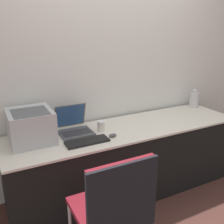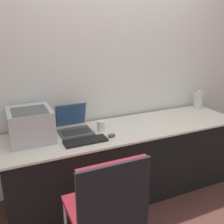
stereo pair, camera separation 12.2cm
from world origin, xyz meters
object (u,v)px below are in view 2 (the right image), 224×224
(coffee_cup, at_px, (101,126))
(chair, at_px, (107,204))
(laptop_left, at_px, (74,126))
(metal_pitcher, at_px, (198,100))
(external_keyboard, at_px, (86,141))
(printer, at_px, (30,124))
(mouse, at_px, (112,135))

(coffee_cup, bearing_deg, chair, -109.61)
(laptop_left, height_order, metal_pitcher, laptop_left)
(metal_pitcher, height_order, chair, metal_pitcher)
(chair, bearing_deg, external_keyboard, 82.81)
(laptop_left, bearing_deg, printer, -174.97)
(printer, xyz_separation_m, external_keyboard, (0.43, -0.25, -0.15))
(coffee_cup, relative_size, mouse, 1.37)
(external_keyboard, distance_m, coffee_cup, 0.29)
(external_keyboard, bearing_deg, printer, 149.50)
(external_keyboard, bearing_deg, mouse, 0.38)
(laptop_left, distance_m, mouse, 0.40)
(chair, bearing_deg, printer, 110.03)
(external_keyboard, distance_m, mouse, 0.25)
(external_keyboard, relative_size, coffee_cup, 3.73)
(external_keyboard, height_order, metal_pitcher, metal_pitcher)
(mouse, height_order, metal_pitcher, metal_pitcher)
(laptop_left, relative_size, external_keyboard, 0.84)
(external_keyboard, xyz_separation_m, chair, (-0.09, -0.69, -0.16))
(external_keyboard, relative_size, mouse, 5.11)
(laptop_left, relative_size, mouse, 4.30)
(coffee_cup, bearing_deg, printer, 174.03)
(metal_pitcher, distance_m, chair, 2.01)
(printer, xyz_separation_m, metal_pitcher, (2.03, 0.12, -0.05))
(external_keyboard, bearing_deg, coffee_cup, 39.49)
(printer, xyz_separation_m, chair, (0.34, -0.94, -0.30))
(mouse, xyz_separation_m, chair, (-0.34, -0.69, -0.17))
(chair, bearing_deg, mouse, 63.58)
(mouse, height_order, chair, chair)
(printer, height_order, coffee_cup, printer)
(laptop_left, distance_m, metal_pitcher, 1.63)
(printer, height_order, metal_pitcher, printer)
(metal_pitcher, bearing_deg, chair, -147.99)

